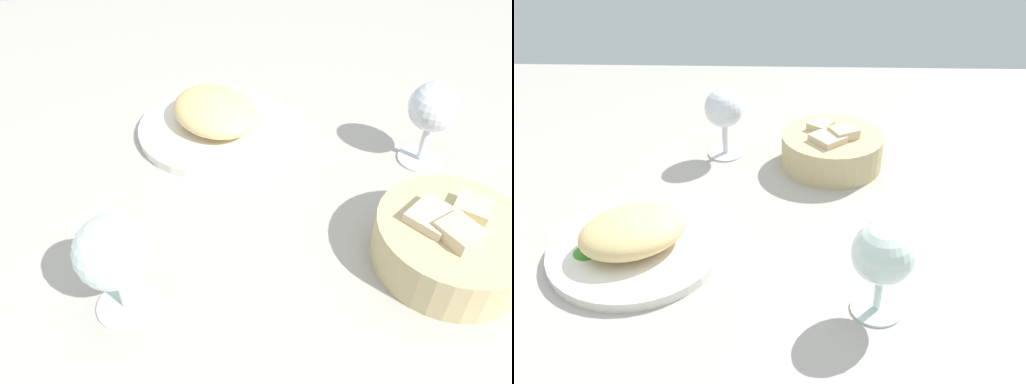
# 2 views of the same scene
# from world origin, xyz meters

# --- Properties ---
(ground_plane) EXTENTS (1.40, 1.40, 0.02)m
(ground_plane) POSITION_xyz_m (0.00, 0.00, -0.01)
(ground_plane) COLOR #ACA49B
(plate) EXTENTS (0.24, 0.24, 0.01)m
(plate) POSITION_xyz_m (-0.10, -0.06, 0.01)
(plate) COLOR white
(plate) RESTS_ON ground_plane
(omelette) EXTENTS (0.19, 0.18, 0.05)m
(omelette) POSITION_xyz_m (-0.10, -0.06, 0.04)
(omelette) COLOR #EDC67F
(omelette) RESTS_ON plate
(lettuce_garnish) EXTENTS (0.04, 0.04, 0.01)m
(lettuce_garnish) POSITION_xyz_m (-0.16, -0.08, 0.02)
(lettuce_garnish) COLOR #3D8929
(lettuce_garnish) RESTS_ON plate
(bread_basket) EXTENTS (0.17, 0.17, 0.07)m
(bread_basket) POSITION_xyz_m (0.18, 0.20, 0.03)
(bread_basket) COLOR tan
(bread_basket) RESTS_ON ground_plane
(wine_glass_near) EXTENTS (0.07, 0.07, 0.12)m
(wine_glass_near) POSITION_xyz_m (0.22, -0.16, 0.08)
(wine_glass_near) COLOR silver
(wine_glass_near) RESTS_ON ground_plane
(wine_glass_far) EXTENTS (0.07, 0.07, 0.12)m
(wine_glass_far) POSITION_xyz_m (-0.01, 0.24, 0.08)
(wine_glass_far) COLOR silver
(wine_glass_far) RESTS_ON ground_plane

